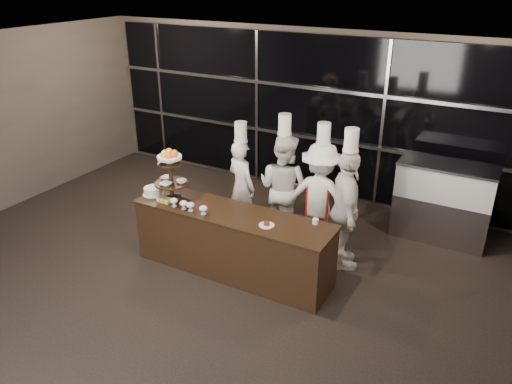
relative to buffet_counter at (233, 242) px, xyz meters
The scene contains 14 objects.
room 2.17m from the buffet_counter, 92.40° to the right, with size 10.00×10.00×10.00m.
window_wall 3.20m from the buffet_counter, 91.51° to the left, with size 8.60×0.10×2.80m.
buffet_counter is the anchor object (origin of this frame).
display_stand 1.33m from the buffet_counter, behind, with size 0.48×0.48×0.74m.
compotes 0.81m from the buffet_counter, 158.84° to the right, with size 0.60×0.11×0.12m.
layer_cake 1.40m from the buffet_counter, behind, with size 0.30×0.30×0.11m.
pastry_squares 1.13m from the buffet_counter, behind, with size 0.20×0.13×0.05m.
small_plate 0.75m from the buffet_counter, ahead, with size 0.20×0.20×0.05m.
chef_cup 1.23m from the buffet_counter, 12.80° to the left, with size 0.08×0.08×0.07m, color white.
display_case 3.35m from the buffet_counter, 45.74° to the left, with size 1.43×0.62×1.24m.
chef_a 1.28m from the buffet_counter, 114.83° to the left, with size 0.64×0.53×1.82m.
chef_b 1.29m from the buffet_counter, 82.22° to the left, with size 0.88×0.72×2.01m.
chef_c 1.49m from the buffet_counter, 57.44° to the left, with size 1.10×0.67×1.96m.
chef_d 1.61m from the buffet_counter, 34.59° to the left, with size 0.86×1.10×2.05m.
Camera 1 is at (3.26, -3.16, 3.93)m, focal length 35.00 mm.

